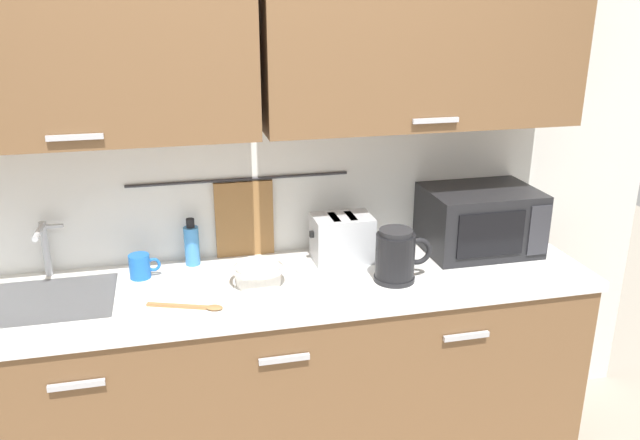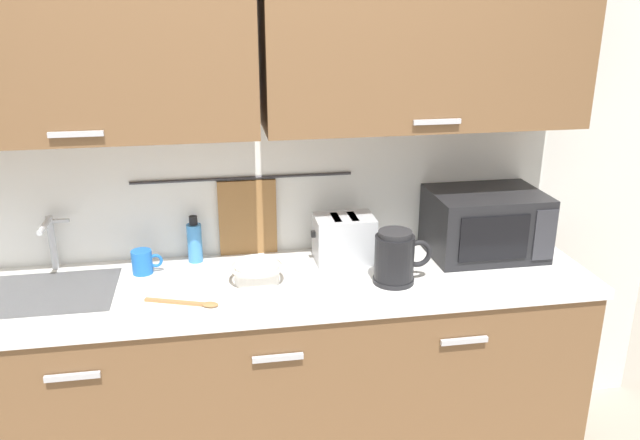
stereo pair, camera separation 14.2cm
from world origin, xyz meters
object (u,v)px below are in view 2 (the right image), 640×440
(toaster, at_px, (344,238))
(electric_kettle, at_px, (395,258))
(dish_soap_bottle, at_px, (195,242))
(microwave, at_px, (485,223))
(mug_near_sink, at_px, (143,262))
(mixing_bowl, at_px, (257,272))
(wooden_spoon, at_px, (191,303))

(toaster, bearing_deg, electric_kettle, -58.88)
(electric_kettle, height_order, dish_soap_bottle, electric_kettle)
(microwave, relative_size, dish_soap_bottle, 2.35)
(electric_kettle, height_order, mug_near_sink, electric_kettle)
(electric_kettle, distance_m, mixing_bowl, 0.53)
(mixing_bowl, distance_m, toaster, 0.41)
(dish_soap_bottle, xyz_separation_m, toaster, (0.60, -0.09, 0.01))
(electric_kettle, bearing_deg, dish_soap_bottle, 155.84)
(microwave, bearing_deg, wooden_spoon, -167.26)
(wooden_spoon, bearing_deg, dish_soap_bottle, 87.72)
(mug_near_sink, bearing_deg, wooden_spoon, -58.96)
(microwave, xyz_separation_m, electric_kettle, (-0.45, -0.22, -0.03))
(microwave, xyz_separation_m, dish_soap_bottle, (-1.20, 0.12, -0.05))
(microwave, bearing_deg, electric_kettle, -154.33)
(electric_kettle, bearing_deg, wooden_spoon, -175.60)
(dish_soap_bottle, bearing_deg, electric_kettle, -24.16)
(mug_near_sink, distance_m, mixing_bowl, 0.46)
(microwave, height_order, wooden_spoon, microwave)
(mixing_bowl, bearing_deg, electric_kettle, -9.37)
(electric_kettle, distance_m, wooden_spoon, 0.77)
(dish_soap_bottle, relative_size, mixing_bowl, 0.92)
(mixing_bowl, bearing_deg, toaster, 23.10)
(mixing_bowl, height_order, wooden_spoon, mixing_bowl)
(mixing_bowl, distance_m, wooden_spoon, 0.29)
(toaster, bearing_deg, dish_soap_bottle, 171.22)
(dish_soap_bottle, xyz_separation_m, mixing_bowl, (0.23, -0.25, -0.04))
(microwave, bearing_deg, mug_near_sink, 178.58)
(mixing_bowl, height_order, toaster, toaster)
(microwave, distance_m, dish_soap_bottle, 1.21)
(mixing_bowl, xyz_separation_m, toaster, (0.37, 0.16, 0.05))
(electric_kettle, height_order, mixing_bowl, electric_kettle)
(mug_near_sink, relative_size, mixing_bowl, 0.56)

